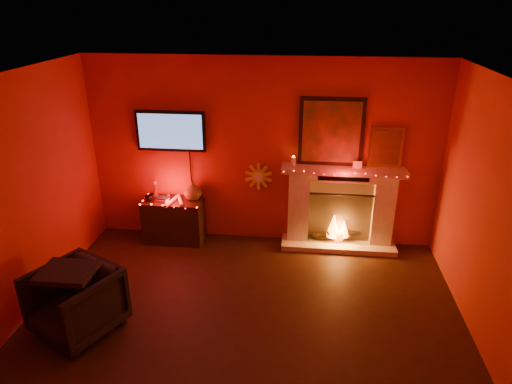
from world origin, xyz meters
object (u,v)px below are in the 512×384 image
fireplace (340,200)px  armchair (76,302)px  tv (171,131)px  sunburst_clock (258,177)px  console_table (175,217)px

fireplace → armchair: 3.70m
tv → armchair: (-0.49, -2.29, -1.27)m
fireplace → sunburst_clock: 1.23m
console_table → sunburst_clock: bearing=10.0°
tv → armchair: size_ratio=1.50×
tv → sunburst_clock: (1.25, 0.03, -0.65)m
sunburst_clock → armchair: 2.97m
fireplace → sunburst_clock: (-1.19, 0.09, 0.28)m
console_table → armchair: 2.17m
fireplace → tv: bearing=178.5°
console_table → armchair: bearing=-103.7°
armchair → fireplace: bearing=64.5°
sunburst_clock → console_table: size_ratio=0.42×
fireplace → sunburst_clock: bearing=175.6°
fireplace → tv: 2.61m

